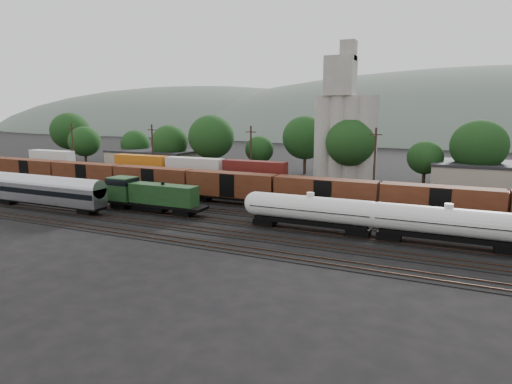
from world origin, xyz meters
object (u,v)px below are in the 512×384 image
at_px(green_locomotive, 146,195).
at_px(orange_locomotive, 248,186).
at_px(passenger_coach, 45,190).
at_px(grain_silo, 345,128).
at_px(tank_car_a, 310,210).

distance_m(green_locomotive, orange_locomotive, 17.81).
xyz_separation_m(passenger_coach, grain_silo, (34.72, 46.00, 8.18)).
relative_size(passenger_coach, grain_silo, 0.76).
relative_size(green_locomotive, tank_car_a, 1.00).
xyz_separation_m(tank_car_a, grain_silo, (-5.44, 41.00, 8.50)).
bearing_deg(green_locomotive, passenger_coach, -161.52).
relative_size(tank_car_a, passenger_coach, 0.81).
xyz_separation_m(green_locomotive, passenger_coach, (-14.96, -5.00, 0.40)).
height_order(orange_locomotive, grain_silo, grain_silo).
relative_size(tank_car_a, orange_locomotive, 1.10).
bearing_deg(passenger_coach, tank_car_a, 7.10).
relative_size(passenger_coach, orange_locomotive, 1.36).
bearing_deg(passenger_coach, grain_silo, 52.95).
xyz_separation_m(tank_car_a, orange_locomotive, (-15.61, 15.00, -0.43)).
bearing_deg(orange_locomotive, passenger_coach, -140.84).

